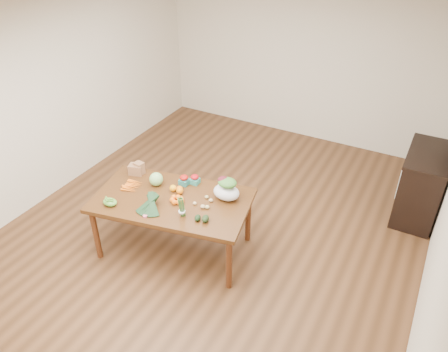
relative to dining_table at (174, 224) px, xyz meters
The scene contains 26 objects.
floor 0.75m from the dining_table, 65.56° to the left, with size 6.00×6.00×0.00m, color brown.
ceiling 2.42m from the dining_table, 65.56° to the left, with size 5.00×6.00×0.02m, color white.
room_walls 1.17m from the dining_table, 65.56° to the left, with size 5.02×6.02×2.70m.
dining_table is the anchor object (origin of this frame).
cabinet 3.28m from the dining_table, 40.62° to the left, with size 0.52×1.02×0.94m, color black.
dish_towel 3.00m from the dining_table, 41.81° to the left, with size 0.02×0.28×0.45m, color white.
paper_bag 0.85m from the dining_table, 161.38° to the left, with size 0.22×0.19×0.16m, color brown, non-canonical shape.
cabbage 0.58m from the dining_table, 154.96° to the left, with size 0.16×0.16×0.16m, color #90C571.
strawberry_basket_a 0.53m from the dining_table, 95.83° to the left, with size 0.11×0.11×0.10m, color #AE1B0B, non-canonical shape.
strawberry_basket_b 0.58m from the dining_table, 79.95° to the left, with size 0.10×0.10×0.09m, color red, non-canonical shape.
orange_a 0.44m from the dining_table, 117.51° to the left, with size 0.08×0.08×0.08m, color orange.
orange_b 0.44m from the dining_table, 87.75° to the left, with size 0.08×0.08×0.08m, color orange.
orange_c 0.44m from the dining_table, 76.61° to the left, with size 0.08×0.08×0.08m, color orange.
mandarin_cluster 0.44m from the dining_table, ahead, with size 0.18×0.18×0.10m, color orange, non-canonical shape.
carrots 0.67m from the dining_table, behind, with size 0.22×0.24×0.03m, color orange, non-canonical shape.
snap_pea_bag 0.80m from the dining_table, 142.13° to the right, with size 0.17×0.13×0.08m, color #5F9F35.
kale_bunch 0.56m from the dining_table, 105.44° to the right, with size 0.32×0.40×0.16m, color black, non-canonical shape.
asparagus_bundle 0.61m from the dining_table, 37.09° to the right, with size 0.08×0.08×0.25m, color #3F7535, non-canonical shape.
potato_a 0.49m from the dining_table, ahead, with size 0.04×0.04×0.04m, color #D6AF7B.
potato_b 0.57m from the dining_table, ahead, with size 0.05×0.05×0.05m, color tan.
potato_c 0.60m from the dining_table, 20.97° to the left, with size 0.05×0.04×0.04m, color tan.
potato_d 0.56m from the dining_table, 29.22° to the left, with size 0.05×0.04×0.04m, color tan.
potato_e 0.60m from the dining_table, ahead, with size 0.05×0.05×0.04m, color tan.
avocado_a 0.65m from the dining_table, 22.55° to the right, with size 0.06×0.09×0.06m, color black.
avocado_b 0.71m from the dining_table, 17.25° to the right, with size 0.07×0.11×0.07m, color black.
salad_bag 0.80m from the dining_table, 28.84° to the left, with size 0.31×0.24×0.24m, color white, non-canonical shape.
Camera 1 is at (2.17, -3.87, 3.72)m, focal length 35.00 mm.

